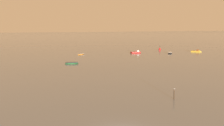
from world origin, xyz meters
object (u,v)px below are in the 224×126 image
object	(u,v)px
rowboat_moored_2	(170,53)
motorboat_moored_1	(137,52)
mooring_post_near	(174,94)
rowboat_moored_6	(72,63)
motorboat_moored_2	(197,52)
rowboat_moored_4	(81,54)
channel_buoy	(160,49)

from	to	relation	value
rowboat_moored_2	motorboat_moored_1	world-z (taller)	motorboat_moored_1
mooring_post_near	rowboat_moored_6	bearing A→B (deg)	100.63
motorboat_moored_1	motorboat_moored_2	xyz separation A→B (m)	(24.54, -4.68, -0.01)
rowboat_moored_4	mooring_post_near	size ratio (longest dim) A/B	1.70
rowboat_moored_4	rowboat_moored_6	world-z (taller)	rowboat_moored_6
channel_buoy	rowboat_moored_4	bearing A→B (deg)	-169.53
rowboat_moored_2	motorboat_moored_2	world-z (taller)	motorboat_moored_2
motorboat_moored_2	rowboat_moored_6	bearing A→B (deg)	-112.05
rowboat_moored_6	motorboat_moored_2	distance (m)	56.27
rowboat_moored_6	rowboat_moored_2	bearing A→B (deg)	-151.96
rowboat_moored_2	motorboat_moored_1	bearing A→B (deg)	-84.38
motorboat_moored_1	rowboat_moored_6	distance (m)	35.95
rowboat_moored_4	motorboat_moored_1	distance (m)	22.10
rowboat_moored_2	rowboat_moored_4	size ratio (longest dim) A/B	1.42
motorboat_moored_2	mooring_post_near	size ratio (longest dim) A/B	2.27
rowboat_moored_4	motorboat_moored_1	size ratio (longest dim) A/B	0.71
motorboat_moored_2	mooring_post_near	distance (m)	73.16
rowboat_moored_6	motorboat_moored_2	world-z (taller)	motorboat_moored_2
mooring_post_near	rowboat_moored_4	bearing A→B (deg)	90.26
rowboat_moored_4	motorboat_moored_2	distance (m)	46.97
rowboat_moored_4	mooring_post_near	distance (m)	62.51
rowboat_moored_4	motorboat_moored_1	xyz separation A→B (m)	(22.06, -1.21, 0.12)
rowboat_moored_6	channel_buoy	world-z (taller)	channel_buoy
rowboat_moored_6	motorboat_moored_2	size ratio (longest dim) A/B	0.93
rowboat_moored_2	channel_buoy	world-z (taller)	channel_buoy
rowboat_moored_4	motorboat_moored_2	bearing A→B (deg)	-40.64
motorboat_moored_1	mooring_post_near	distance (m)	65.06
rowboat_moored_2	rowboat_moored_6	world-z (taller)	rowboat_moored_2
rowboat_moored_6	mooring_post_near	world-z (taller)	mooring_post_near
rowboat_moored_2	motorboat_moored_1	xyz separation A→B (m)	(-11.67, 5.05, 0.07)
motorboat_moored_1	motorboat_moored_2	distance (m)	24.98
mooring_post_near	motorboat_moored_1	bearing A→B (deg)	70.44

